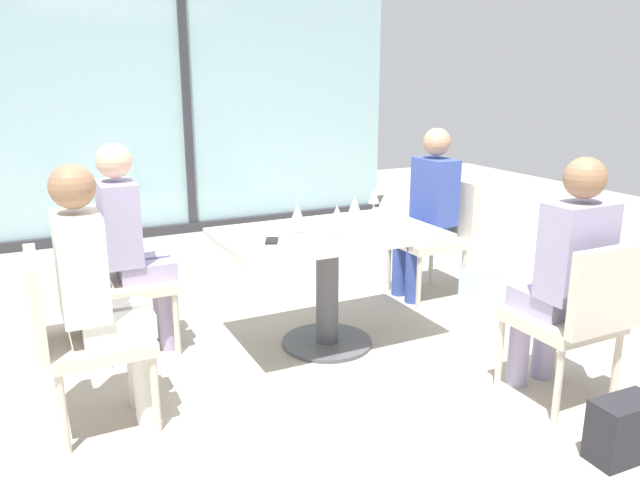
{
  "coord_description": "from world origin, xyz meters",
  "views": [
    {
      "loc": [
        -1.61,
        -3.15,
        1.64
      ],
      "look_at": [
        0.0,
        0.1,
        0.65
      ],
      "focal_mm": 34.49,
      "sensor_mm": 36.0,
      "label": 1
    }
  ],
  "objects_px": {
    "chair_front_right": "(578,313)",
    "chair_side_end": "(76,330)",
    "coffee_cup": "(378,216)",
    "person_far_left": "(131,238)",
    "wine_glass_0": "(337,214)",
    "dining_table_main": "(327,262)",
    "wine_glass_3": "(374,196)",
    "chair_far_right": "(438,230)",
    "person_side_end": "(97,284)",
    "person_far_right": "(427,205)",
    "handbag_0": "(623,429)",
    "chair_far_left": "(115,274)",
    "cell_phone_on_table": "(272,241)",
    "person_front_right": "(565,267)",
    "wine_glass_2": "(297,212)",
    "wine_glass_1": "(355,204)",
    "handbag_1": "(481,286)"
  },
  "relations": [
    {
      "from": "person_side_end",
      "to": "chair_far_right",
      "type": "bearing_deg",
      "value": 17.12
    },
    {
      "from": "chair_side_end",
      "to": "wine_glass_3",
      "type": "relative_size",
      "value": 4.7
    },
    {
      "from": "person_front_right",
      "to": "person_far_right",
      "type": "xyz_separation_m",
      "value": [
        0.28,
        1.54,
        0.0
      ]
    },
    {
      "from": "person_far_right",
      "to": "wine_glass_0",
      "type": "relative_size",
      "value": 6.81
    },
    {
      "from": "person_side_end",
      "to": "wine_glass_3",
      "type": "xyz_separation_m",
      "value": [
        1.79,
        0.53,
        0.16
      ]
    },
    {
      "from": "handbag_1",
      "to": "person_far_right",
      "type": "bearing_deg",
      "value": 113.96
    },
    {
      "from": "wine_glass_3",
      "to": "chair_side_end",
      "type": "bearing_deg",
      "value": -164.57
    },
    {
      "from": "coffee_cup",
      "to": "handbag_1",
      "type": "relative_size",
      "value": 0.3
    },
    {
      "from": "chair_far_right",
      "to": "person_side_end",
      "type": "height_order",
      "value": "person_side_end"
    },
    {
      "from": "coffee_cup",
      "to": "chair_far_left",
      "type": "bearing_deg",
      "value": 164.92
    },
    {
      "from": "dining_table_main",
      "to": "person_far_left",
      "type": "height_order",
      "value": "person_far_left"
    },
    {
      "from": "person_side_end",
      "to": "wine_glass_0",
      "type": "distance_m",
      "value": 1.36
    },
    {
      "from": "person_far_left",
      "to": "person_far_right",
      "type": "bearing_deg",
      "value": 0.0
    },
    {
      "from": "chair_front_right",
      "to": "chair_side_end",
      "type": "relative_size",
      "value": 1.0
    },
    {
      "from": "chair_far_left",
      "to": "wine_glass_0",
      "type": "distance_m",
      "value": 1.36
    },
    {
      "from": "person_front_right",
      "to": "wine_glass_0",
      "type": "distance_m",
      "value": 1.24
    },
    {
      "from": "chair_far_right",
      "to": "person_side_end",
      "type": "xyz_separation_m",
      "value": [
        -2.52,
        -0.78,
        0.2
      ]
    },
    {
      "from": "chair_front_right",
      "to": "person_far_right",
      "type": "xyz_separation_m",
      "value": [
        0.28,
        1.65,
        0.2
      ]
    },
    {
      "from": "handbag_0",
      "to": "chair_far_right",
      "type": "bearing_deg",
      "value": 77.07
    },
    {
      "from": "person_side_end",
      "to": "coffee_cup",
      "type": "xyz_separation_m",
      "value": [
        1.73,
        0.36,
        0.08
      ]
    },
    {
      "from": "chair_front_right",
      "to": "chair_side_end",
      "type": "bearing_deg",
      "value": 158.69
    },
    {
      "from": "chair_side_end",
      "to": "coffee_cup",
      "type": "distance_m",
      "value": 1.89
    },
    {
      "from": "wine_glass_3",
      "to": "handbag_1",
      "type": "relative_size",
      "value": 0.62
    },
    {
      "from": "chair_side_end",
      "to": "person_side_end",
      "type": "distance_m",
      "value": 0.23
    },
    {
      "from": "wine_glass_1",
      "to": "coffee_cup",
      "type": "distance_m",
      "value": 0.19
    },
    {
      "from": "chair_far_right",
      "to": "person_far_right",
      "type": "bearing_deg",
      "value": -180.0
    },
    {
      "from": "chair_front_right",
      "to": "wine_glass_1",
      "type": "distance_m",
      "value": 1.41
    },
    {
      "from": "wine_glass_1",
      "to": "chair_far_right",
      "type": "bearing_deg",
      "value": 23.39
    },
    {
      "from": "wine_glass_0",
      "to": "wine_glass_2",
      "type": "height_order",
      "value": "same"
    },
    {
      "from": "wine_glass_2",
      "to": "handbag_1",
      "type": "relative_size",
      "value": 0.62
    },
    {
      "from": "cell_phone_on_table",
      "to": "handbag_0",
      "type": "relative_size",
      "value": 0.48
    },
    {
      "from": "person_far_left",
      "to": "wine_glass_0",
      "type": "height_order",
      "value": "person_far_left"
    },
    {
      "from": "person_far_left",
      "to": "wine_glass_0",
      "type": "xyz_separation_m",
      "value": [
        1.05,
        -0.6,
        0.16
      ]
    },
    {
      "from": "dining_table_main",
      "to": "coffee_cup",
      "type": "bearing_deg",
      "value": 7.07
    },
    {
      "from": "dining_table_main",
      "to": "chair_front_right",
      "type": "height_order",
      "value": "chair_front_right"
    },
    {
      "from": "wine_glass_2",
      "to": "wine_glass_0",
      "type": "bearing_deg",
      "value": -37.64
    },
    {
      "from": "dining_table_main",
      "to": "wine_glass_2",
      "type": "xyz_separation_m",
      "value": [
        -0.19,
        0.01,
        0.33
      ]
    },
    {
      "from": "wine_glass_2",
      "to": "handbag_1",
      "type": "bearing_deg",
      "value": 3.94
    },
    {
      "from": "person_front_right",
      "to": "chair_front_right",
      "type": "bearing_deg",
      "value": -90.0
    },
    {
      "from": "chair_far_left",
      "to": "cell_phone_on_table",
      "type": "relative_size",
      "value": 6.04
    },
    {
      "from": "wine_glass_0",
      "to": "dining_table_main",
      "type": "bearing_deg",
      "value": 86.93
    },
    {
      "from": "person_front_right",
      "to": "wine_glass_3",
      "type": "height_order",
      "value": "person_front_right"
    },
    {
      "from": "chair_front_right",
      "to": "chair_side_end",
      "type": "distance_m",
      "value": 2.41
    },
    {
      "from": "person_far_right",
      "to": "wine_glass_1",
      "type": "relative_size",
      "value": 6.81
    },
    {
      "from": "chair_side_end",
      "to": "person_front_right",
      "type": "height_order",
      "value": "person_front_right"
    },
    {
      "from": "chair_far_left",
      "to": "wine_glass_2",
      "type": "relative_size",
      "value": 4.7
    },
    {
      "from": "dining_table_main",
      "to": "wine_glass_3",
      "type": "bearing_deg",
      "value": 25.65
    },
    {
      "from": "dining_table_main",
      "to": "wine_glass_3",
      "type": "distance_m",
      "value": 0.59
    },
    {
      "from": "person_far_right",
      "to": "wine_glass_3",
      "type": "xyz_separation_m",
      "value": [
        -0.61,
        -0.25,
        0.16
      ]
    },
    {
      "from": "chair_far_right",
      "to": "wine_glass_3",
      "type": "height_order",
      "value": "wine_glass_3"
    }
  ]
}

